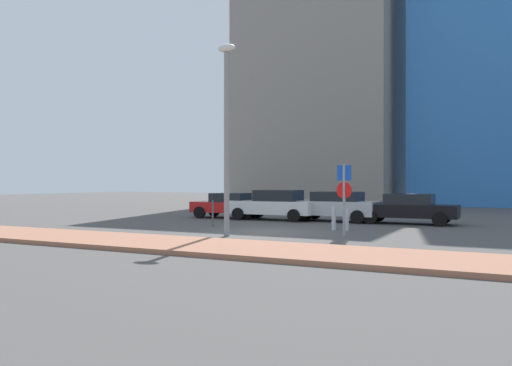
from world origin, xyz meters
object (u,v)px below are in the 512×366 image
object	(u,v)px
parking_sign_post	(344,191)
traffic_bollard_near	(334,219)
parked_car_white	(274,205)
parked_car_black	(408,208)
parked_car_silver	(335,206)
parking_meter	(213,205)
street_lamp	(227,123)
parked_car_red	(229,205)
traffic_bollard_mid	(347,219)

from	to	relation	value
parking_sign_post	traffic_bollard_near	xyz separation A→B (m)	(-1.10, 2.20, -1.16)
parked_car_white	parking_sign_post	xyz separation A→B (m)	(5.60, -6.19, 0.84)
parked_car_black	parking_sign_post	size ratio (longest dim) A/B	1.74
parked_car_white	parked_car_black	bearing A→B (deg)	4.36
parked_car_silver	parking_meter	bearing A→B (deg)	-126.53
parked_car_white	street_lamp	world-z (taller)	street_lamp
parked_car_silver	parking_sign_post	bearing A→B (deg)	-69.76
parking_meter	traffic_bollard_near	distance (m)	5.38
parked_car_silver	parking_meter	size ratio (longest dim) A/B	3.05
parked_car_silver	parked_car_white	bearing A→B (deg)	-170.27
parking_meter	parked_car_red	bearing A→B (deg)	111.56
parking_sign_post	parking_meter	world-z (taller)	parking_sign_post
traffic_bollard_near	parking_sign_post	bearing A→B (deg)	-63.46
parked_car_silver	parking_meter	xyz separation A→B (m)	(-3.93, -5.30, 0.15)
parked_car_white	traffic_bollard_near	distance (m)	6.03
street_lamp	parking_sign_post	bearing A→B (deg)	24.76
parking_meter	traffic_bollard_near	bearing A→B (deg)	8.30
parking_meter	parked_car_silver	bearing A→B (deg)	53.47
parked_car_black	traffic_bollard_mid	distance (m)	4.86
parked_car_red	parking_meter	xyz separation A→B (m)	(1.96, -4.96, 0.22)
parked_car_white	parked_car_black	distance (m)	6.67
parked_car_silver	traffic_bollard_near	distance (m)	4.74
parked_car_red	parking_meter	distance (m)	5.34
parking_sign_post	street_lamp	xyz separation A→B (m)	(-3.86, -1.78, 2.48)
parking_meter	traffic_bollard_near	world-z (taller)	parking_meter
traffic_bollard_near	traffic_bollard_mid	xyz separation A→B (m)	(0.58, -0.10, 0.00)
street_lamp	parked_car_white	bearing A→B (deg)	102.34
parked_car_black	parked_car_red	bearing A→B (deg)	-178.12
parked_car_silver	parked_car_black	xyz separation A→B (m)	(3.52, -0.03, -0.05)
parked_car_red	parked_car_silver	distance (m)	5.90
parked_car_red	traffic_bollard_near	world-z (taller)	parked_car_red
parking_sign_post	parking_meter	size ratio (longest dim) A/B	1.79
parking_meter	traffic_bollard_mid	size ratio (longest dim) A/B	1.52
parking_meter	traffic_bollard_near	xyz separation A→B (m)	(5.31, 0.77, -0.46)
parking_meter	parked_car_white	bearing A→B (deg)	80.43
parked_car_black	traffic_bollard_mid	bearing A→B (deg)	-108.76
parking_sign_post	street_lamp	size ratio (longest dim) A/B	0.37
parked_car_silver	parking_meter	distance (m)	6.60
street_lamp	traffic_bollard_mid	size ratio (longest dim) A/B	7.28
parked_car_red	parked_car_white	world-z (taller)	parked_car_white
parked_car_red	parking_meter	world-z (taller)	parking_meter
parked_car_red	parked_car_black	world-z (taller)	parked_car_black
parked_car_red	parked_car_white	distance (m)	2.77
parked_car_white	parked_car_black	xyz separation A→B (m)	(6.65, 0.51, -0.06)
parked_car_black	parking_meter	distance (m)	9.13
parked_car_red	traffic_bollard_mid	xyz separation A→B (m)	(7.85, -4.29, -0.24)
traffic_bollard_near	parked_car_silver	bearing A→B (deg)	106.96
parking_sign_post	parked_car_black	bearing A→B (deg)	81.16
parked_car_white	traffic_bollard_mid	size ratio (longest dim) A/B	4.75
parked_car_white	parking_sign_post	size ratio (longest dim) A/B	1.75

